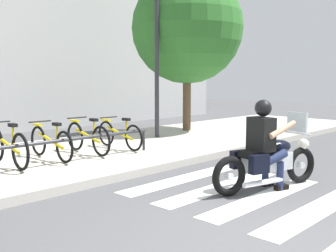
% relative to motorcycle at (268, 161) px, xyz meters
% --- Properties ---
extents(ground_plane, '(48.00, 48.00, 0.00)m').
position_rel_motorcycle_xyz_m(ground_plane, '(-1.90, -1.01, -0.45)').
color(ground_plane, '#4C4C4F').
extents(sidewalk, '(24.00, 4.40, 0.15)m').
position_rel_motorcycle_xyz_m(sidewalk, '(-1.90, 4.24, -0.38)').
color(sidewalk, '#B7B2A8').
rests_on(sidewalk, ground).
extents(crosswalk_stripe_2, '(2.80, 0.40, 0.01)m').
position_rel_motorcycle_xyz_m(crosswalk_stripe_2, '(-0.43, -1.01, -0.45)').
color(crosswalk_stripe_2, white).
rests_on(crosswalk_stripe_2, ground).
extents(crosswalk_stripe_3, '(2.80, 0.40, 0.01)m').
position_rel_motorcycle_xyz_m(crosswalk_stripe_3, '(-0.43, -0.21, -0.45)').
color(crosswalk_stripe_3, white).
rests_on(crosswalk_stripe_3, ground).
extents(crosswalk_stripe_4, '(2.80, 0.40, 0.01)m').
position_rel_motorcycle_xyz_m(crosswalk_stripe_4, '(-0.43, 0.59, -0.45)').
color(crosswalk_stripe_4, white).
rests_on(crosswalk_stripe_4, ground).
extents(crosswalk_stripe_5, '(2.80, 0.40, 0.01)m').
position_rel_motorcycle_xyz_m(crosswalk_stripe_5, '(-0.43, 1.39, -0.45)').
color(crosswalk_stripe_5, white).
rests_on(crosswalk_stripe_5, ground).
extents(motorcycle, '(2.09, 0.88, 1.20)m').
position_rel_motorcycle_xyz_m(motorcycle, '(0.00, 0.00, 0.00)').
color(motorcycle, black).
rests_on(motorcycle, ground).
extents(rider, '(0.72, 0.65, 1.42)m').
position_rel_motorcycle_xyz_m(rider, '(-0.08, 0.02, 0.36)').
color(rider, black).
rests_on(rider, ground).
extents(bicycle_4, '(0.48, 1.73, 0.80)m').
position_rel_motorcycle_xyz_m(bicycle_4, '(-2.42, 3.92, 0.06)').
color(bicycle_4, black).
rests_on(bicycle_4, sidewalk).
extents(bicycle_5, '(0.48, 1.68, 0.75)m').
position_rel_motorcycle_xyz_m(bicycle_5, '(-1.56, 3.92, 0.04)').
color(bicycle_5, black).
rests_on(bicycle_5, sidewalk).
extents(bicycle_6, '(0.48, 1.64, 0.77)m').
position_rel_motorcycle_xyz_m(bicycle_6, '(-0.69, 3.92, 0.05)').
color(bicycle_6, black).
rests_on(bicycle_6, sidewalk).
extents(bicycle_7, '(0.48, 1.62, 0.72)m').
position_rel_motorcycle_xyz_m(bicycle_7, '(0.18, 3.93, 0.03)').
color(bicycle_7, black).
rests_on(bicycle_7, sidewalk).
extents(street_lamp, '(0.28, 0.28, 4.66)m').
position_rel_motorcycle_xyz_m(street_lamp, '(2.08, 4.64, 2.35)').
color(street_lamp, '#2D2D33').
rests_on(street_lamp, ground).
extents(tree_near_rack, '(3.38, 3.38, 4.98)m').
position_rel_motorcycle_xyz_m(tree_near_rack, '(3.77, 5.04, 2.83)').
color(tree_near_rack, brown).
rests_on(tree_near_rack, ground).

